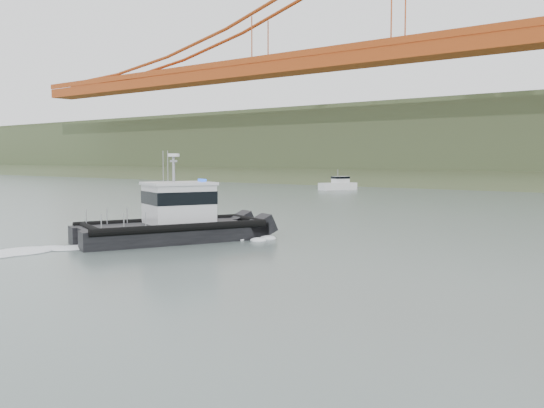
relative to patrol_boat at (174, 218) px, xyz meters
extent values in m
plane|color=#54645F|center=(8.27, -5.31, -1.30)|extent=(400.00, 400.00, 0.00)
cube|color=black|center=(-1.28, 0.34, -0.89)|extent=(5.18, 10.42, 1.17)
cube|color=black|center=(1.16, -0.64, -0.89)|extent=(5.18, 10.42, 1.17)
cube|color=black|center=(-0.24, -0.60, -0.43)|extent=(7.08, 10.05, 0.24)
cube|color=silver|center=(0.12, 0.31, 0.81)|extent=(4.02, 4.35, 2.24)
cube|color=black|center=(0.12, 0.31, 1.22)|extent=(4.10, 4.42, 0.73)
cube|color=silver|center=(0.12, 0.31, 2.01)|extent=(4.28, 4.60, 0.16)
cylinder|color=gray|center=(0.01, 0.03, 2.81)|extent=(0.16, 0.16, 1.75)
cylinder|color=white|center=(0.01, 0.03, 3.64)|extent=(0.68, 0.68, 0.18)
cube|color=silver|center=(-23.78, 54.67, -0.81)|extent=(4.08, 6.20, 1.18)
cube|color=silver|center=(-23.59, 55.12, 0.17)|extent=(2.36, 2.78, 1.18)
cube|color=black|center=(-23.59, 55.12, 0.56)|extent=(2.42, 2.85, 0.34)
cylinder|color=gray|center=(-23.78, 54.67, 1.25)|extent=(0.08, 0.08, 1.18)
camera|label=1|loc=(26.12, -23.47, 3.43)|focal=40.00mm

